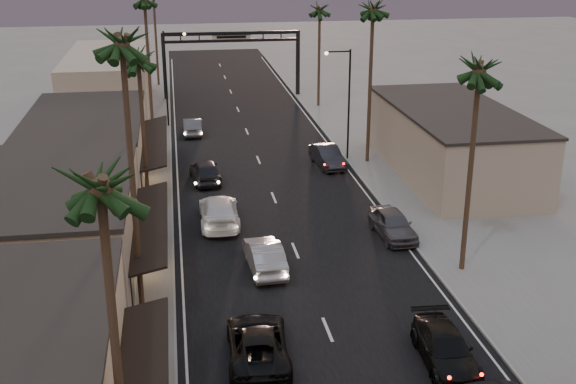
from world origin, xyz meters
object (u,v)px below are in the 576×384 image
object	(u,v)px
palm_rb	(373,4)
oncoming_pickup	(258,343)
palm_lb	(121,35)
oncoming_silver	(265,256)
palm_lc	(138,53)
arch	(232,48)
streetlight_left	(168,71)
curbside_black	(445,348)
palm_ra	(480,62)
streetlight_right	(346,95)
palm_la	(99,174)
palm_rc	(320,6)

from	to	relation	value
palm_rb	oncoming_pickup	xyz separation A→B (m)	(-12.11, -26.91, -11.64)
palm_lb	oncoming_silver	size ratio (longest dim) A/B	3.05
palm_rb	oncoming_pickup	size ratio (longest dim) A/B	2.53
palm_lc	oncoming_silver	size ratio (longest dim) A/B	2.45
arch	palm_rb	bearing A→B (deg)	-71.70
streetlight_left	curbside_black	distance (m)	44.25
palm_ra	oncoming_pickup	world-z (taller)	palm_ra
palm_lc	streetlight_right	bearing A→B (deg)	30.11
palm_la	oncoming_silver	distance (m)	20.95
streetlight_left	oncoming_silver	xyz separation A→B (m)	(4.85, -32.16, -4.51)
palm_ra	oncoming_pickup	bearing A→B (deg)	-150.29
palm_rb	curbside_black	xyz separation A→B (m)	(-4.21, -28.53, -11.67)
oncoming_pickup	curbside_black	xyz separation A→B (m)	(7.90, -1.62, -0.04)
streetlight_right	palm_lb	size ratio (longest dim) A/B	0.59
palm_lb	oncoming_silver	world-z (taller)	palm_lb
palm_la	palm_lb	size ratio (longest dim) A/B	0.87
arch	oncoming_silver	bearing A→B (deg)	-92.69
arch	palm_la	world-z (taller)	palm_la
curbside_black	palm_rb	bearing A→B (deg)	84.78
palm_la	palm_ra	world-z (taller)	same
streetlight_left	oncoming_pickup	xyz separation A→B (m)	(3.41, -40.91, -4.55)
oncoming_silver	streetlight_left	bearing A→B (deg)	-84.40
streetlight_left	palm_rb	distance (m)	22.07
oncoming_pickup	oncoming_silver	size ratio (longest dim) A/B	1.13
palm_lc	palm_ra	world-z (taller)	palm_ra
palm_la	palm_lc	size ratio (longest dim) A/B	1.08
arch	oncoming_pickup	size ratio (longest dim) A/B	2.71
streetlight_right	palm_rc	bearing A→B (deg)	84.95
palm_la	streetlight_left	bearing A→B (deg)	88.04
palm_lc	oncoming_pickup	xyz separation A→B (m)	(5.09, -18.91, -9.69)
arch	oncoming_silver	xyz separation A→B (m)	(-2.07, -44.16, -4.71)
arch	palm_lb	world-z (taller)	palm_lb
oncoming_pickup	arch	bearing A→B (deg)	-90.72
palm_la	palm_ra	xyz separation A→B (m)	(17.20, 15.00, 0.00)
streetlight_right	palm_lc	world-z (taller)	palm_lc
palm_rb	curbside_black	size ratio (longest dim) A/B	2.78
palm_lb	oncoming_pickup	world-z (taller)	palm_lb
oncoming_silver	curbside_black	size ratio (longest dim) A/B	0.98
streetlight_left	oncoming_silver	bearing A→B (deg)	-81.43
oncoming_silver	palm_lc	bearing A→B (deg)	-60.26
palm_rc	palm_la	bearing A→B (deg)	-107.37
palm_la	palm_rc	world-z (taller)	palm_la
streetlight_left	curbside_black	xyz separation A→B (m)	(11.31, -42.53, -4.59)
palm_lc	oncoming_pickup	distance (m)	21.85
palm_lc	oncoming_pickup	size ratio (longest dim) A/B	2.17
palm_rb	oncoming_pickup	world-z (taller)	palm_rb
palm_ra	oncoming_silver	xyz separation A→B (m)	(-10.67, 1.84, -10.62)
arch	curbside_black	world-z (taller)	arch
palm_lb	oncoming_pickup	size ratio (longest dim) A/B	2.71
arch	palm_lb	size ratio (longest dim) A/B	1.00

